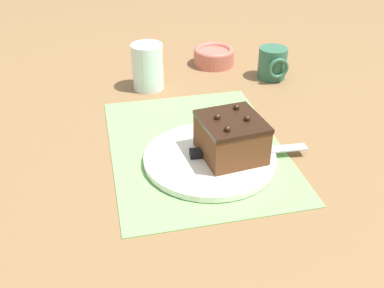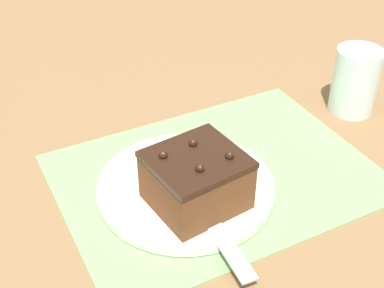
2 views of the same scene
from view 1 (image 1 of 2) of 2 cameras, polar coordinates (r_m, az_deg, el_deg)
name	(u,v)px [view 1 (image 1 of 2)]	position (r m, az deg, el deg)	size (l,w,h in m)	color
ground_plane	(196,147)	(0.91, 0.51, -0.45)	(3.00, 3.00, 0.00)	olive
placemat_woven	(196,147)	(0.91, 0.51, -0.34)	(0.46, 0.34, 0.00)	#7AB266
cake_plate	(210,158)	(0.86, 2.28, -1.82)	(0.25, 0.25, 0.01)	white
chocolate_cake	(231,137)	(0.84, 4.99, 0.88)	(0.13, 0.12, 0.09)	brown
serving_knife	(229,151)	(0.86, 4.72, -0.96)	(0.04, 0.23, 0.01)	black
drinking_glass	(148,67)	(1.14, -5.64, 9.73)	(0.08, 0.08, 0.12)	silver
small_bowl	(214,56)	(1.29, 2.79, 11.13)	(0.11, 0.11, 0.05)	#C66656
coffee_mug	(273,63)	(1.22, 10.20, 10.05)	(0.08, 0.07, 0.08)	#33664C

